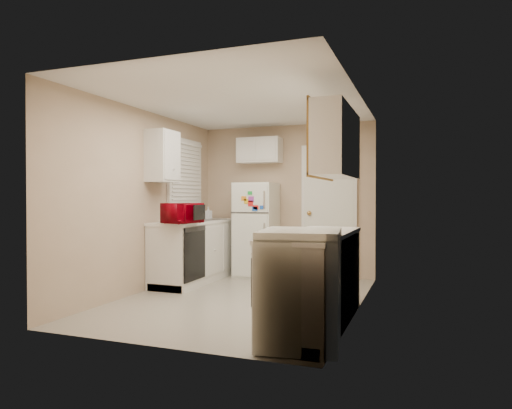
% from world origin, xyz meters
% --- Properties ---
extents(floor, '(3.80, 3.80, 0.00)m').
position_xyz_m(floor, '(0.00, 0.00, 0.00)').
color(floor, '#B4AC9A').
rests_on(floor, ground).
extents(ceiling, '(3.80, 3.80, 0.00)m').
position_xyz_m(ceiling, '(0.00, 0.00, 2.40)').
color(ceiling, white).
rests_on(ceiling, floor).
extents(wall_left, '(3.80, 3.80, 0.00)m').
position_xyz_m(wall_left, '(-1.40, 0.00, 1.20)').
color(wall_left, tan).
rests_on(wall_left, floor).
extents(wall_right, '(3.80, 3.80, 0.00)m').
position_xyz_m(wall_right, '(1.40, 0.00, 1.20)').
color(wall_right, tan).
rests_on(wall_right, floor).
extents(wall_back, '(2.80, 2.80, 0.00)m').
position_xyz_m(wall_back, '(0.00, 1.90, 1.20)').
color(wall_back, tan).
rests_on(wall_back, floor).
extents(wall_front, '(2.80, 2.80, 0.00)m').
position_xyz_m(wall_front, '(0.00, -1.90, 1.20)').
color(wall_front, tan).
rests_on(wall_front, floor).
extents(left_counter, '(0.60, 1.80, 0.90)m').
position_xyz_m(left_counter, '(-1.10, 0.90, 0.45)').
color(left_counter, silver).
rests_on(left_counter, floor).
extents(dishwasher, '(0.03, 0.58, 0.72)m').
position_xyz_m(dishwasher, '(-0.81, 0.30, 0.49)').
color(dishwasher, black).
rests_on(dishwasher, floor).
extents(sink, '(0.54, 0.74, 0.16)m').
position_xyz_m(sink, '(-1.10, 1.05, 0.86)').
color(sink, gray).
rests_on(sink, left_counter).
extents(microwave, '(0.54, 0.39, 0.32)m').
position_xyz_m(microwave, '(-0.90, 0.15, 1.05)').
color(microwave, '#86000B').
rests_on(microwave, left_counter).
extents(soap_bottle, '(0.10, 0.10, 0.20)m').
position_xyz_m(soap_bottle, '(-1.15, 1.41, 1.00)').
color(soap_bottle, white).
rests_on(soap_bottle, left_counter).
extents(window_blinds, '(0.10, 0.98, 1.08)m').
position_xyz_m(window_blinds, '(-1.36, 1.05, 1.60)').
color(window_blinds, silver).
rests_on(window_blinds, wall_left).
extents(upper_cabinet_left, '(0.30, 0.45, 0.70)m').
position_xyz_m(upper_cabinet_left, '(-1.25, 0.22, 1.80)').
color(upper_cabinet_left, silver).
rests_on(upper_cabinet_left, wall_left).
extents(refrigerator, '(0.61, 0.60, 1.47)m').
position_xyz_m(refrigerator, '(-0.40, 1.59, 0.74)').
color(refrigerator, silver).
rests_on(refrigerator, floor).
extents(cabinet_over_fridge, '(0.70, 0.30, 0.40)m').
position_xyz_m(cabinet_over_fridge, '(-0.40, 1.75, 2.00)').
color(cabinet_over_fridge, silver).
rests_on(cabinet_over_fridge, wall_back).
extents(interior_door, '(0.86, 0.06, 2.08)m').
position_xyz_m(interior_door, '(0.70, 1.86, 1.02)').
color(interior_door, silver).
rests_on(interior_door, floor).
extents(right_counter, '(0.60, 2.00, 0.90)m').
position_xyz_m(right_counter, '(1.10, -0.80, 0.45)').
color(right_counter, silver).
rests_on(right_counter, floor).
extents(stove, '(0.75, 0.89, 0.98)m').
position_xyz_m(stove, '(1.11, -1.40, 0.49)').
color(stove, silver).
rests_on(stove, floor).
extents(upper_cabinet_right, '(0.30, 1.20, 0.70)m').
position_xyz_m(upper_cabinet_right, '(1.25, -0.50, 1.80)').
color(upper_cabinet_right, silver).
rests_on(upper_cabinet_right, wall_right).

